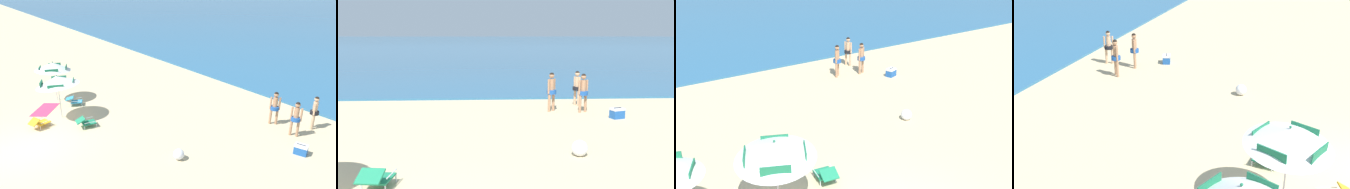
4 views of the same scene
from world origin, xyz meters
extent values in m
cylinder|color=silver|center=(-2.30, 2.05, 1.08)|extent=(0.04, 0.04, 2.17)
cone|color=white|center=(-2.30, 2.05, 1.93)|extent=(2.91, 2.92, 0.66)
cube|color=#1E724C|center=(-2.02, 2.73, 1.83)|extent=(0.69, 0.32, 0.25)
cube|color=#1E724C|center=(-2.98, 2.33, 1.83)|extent=(0.32, 0.69, 0.25)
cube|color=#1E724C|center=(-2.58, 1.37, 1.83)|extent=(0.69, 0.32, 0.25)
cube|color=#1E724C|center=(-1.62, 1.77, 1.83)|extent=(0.32, 0.69, 0.25)
sphere|color=#1E724C|center=(-2.30, 2.05, 2.20)|extent=(0.06, 0.06, 0.06)
cube|color=#1E724C|center=(-4.58, 3.23, 1.90)|extent=(0.64, 0.30, 0.24)
cube|color=#1E724C|center=(-4.21, 2.32, 1.90)|extent=(0.30, 0.64, 0.24)
sphere|color=#1E724C|center=(-4.85, 2.59, 2.24)|extent=(0.06, 0.06, 0.06)
cylinder|color=silver|center=(-1.55, 1.10, 0.32)|extent=(0.21, 0.51, 0.02)
cube|color=#1E7F56|center=(-0.53, 2.77, 0.20)|extent=(0.59, 0.66, 0.04)
cube|color=#1E7F56|center=(-0.57, 2.39, 0.41)|extent=(0.54, 0.45, 0.21)
cylinder|color=silver|center=(-0.74, 3.09, 0.09)|extent=(0.03, 0.03, 0.18)
cylinder|color=silver|center=(-0.25, 3.03, 0.09)|extent=(0.03, 0.03, 0.18)
cylinder|color=silver|center=(-0.81, 2.52, 0.09)|extent=(0.03, 0.03, 0.18)
cylinder|color=silver|center=(-0.32, 2.46, 0.09)|extent=(0.03, 0.03, 0.18)
cylinder|color=silver|center=(-0.81, 2.81, 0.32)|extent=(0.09, 0.54, 0.02)
cylinder|color=silver|center=(-0.25, 2.74, 0.32)|extent=(0.09, 0.54, 0.02)
cylinder|color=tan|center=(5.51, 9.69, 0.39)|extent=(0.11, 0.11, 0.78)
cylinder|color=tan|center=(5.77, 9.80, 0.39)|extent=(0.11, 0.11, 0.78)
cylinder|color=#1E51A3|center=(5.64, 9.74, 0.80)|extent=(0.39, 0.39, 0.16)
cylinder|color=tan|center=(5.64, 9.74, 1.06)|extent=(0.22, 0.22, 0.55)
cylinder|color=tan|center=(5.46, 9.66, 1.04)|extent=(0.08, 0.08, 0.59)
cylinder|color=tan|center=(5.82, 9.82, 1.04)|extent=(0.08, 0.08, 0.59)
sphere|color=tan|center=(5.64, 9.74, 1.48)|extent=(0.21, 0.21, 0.21)
sphere|color=black|center=(5.64, 9.74, 1.50)|extent=(0.20, 0.20, 0.20)
cylinder|color=tan|center=(4.28, 9.92, 0.40)|extent=(0.12, 0.12, 0.80)
cylinder|color=tan|center=(4.48, 10.11, 0.40)|extent=(0.12, 0.12, 0.80)
cylinder|color=#1E51A3|center=(4.38, 10.01, 0.82)|extent=(0.40, 0.40, 0.17)
cylinder|color=tan|center=(4.38, 10.01, 1.08)|extent=(0.22, 0.22, 0.56)
cylinder|color=tan|center=(4.24, 9.88, 1.06)|extent=(0.09, 0.09, 0.60)
cylinder|color=tan|center=(4.52, 10.15, 1.06)|extent=(0.09, 0.09, 0.60)
sphere|color=tan|center=(4.38, 10.01, 1.50)|extent=(0.22, 0.22, 0.22)
sphere|color=black|center=(4.38, 10.01, 1.53)|extent=(0.20, 0.20, 0.20)
cylinder|color=#D8A87F|center=(5.78, 10.98, 0.38)|extent=(0.11, 0.11, 0.77)
cylinder|color=#D8A87F|center=(5.68, 11.23, 0.38)|extent=(0.11, 0.11, 0.77)
cylinder|color=black|center=(5.73, 11.10, 0.79)|extent=(0.38, 0.38, 0.16)
cylinder|color=#D8A87F|center=(5.73, 11.10, 1.04)|extent=(0.21, 0.21, 0.54)
cylinder|color=#D8A87F|center=(5.80, 10.92, 1.03)|extent=(0.08, 0.08, 0.58)
cylinder|color=#D8A87F|center=(5.66, 11.28, 1.03)|extent=(0.08, 0.08, 0.58)
sphere|color=#D8A87F|center=(5.73, 11.10, 1.45)|extent=(0.21, 0.21, 0.21)
sphere|color=black|center=(5.73, 11.10, 1.48)|extent=(0.19, 0.19, 0.19)
cube|color=#1E56A8|center=(6.67, 8.61, 0.16)|extent=(0.56, 0.48, 0.32)
cube|color=white|center=(6.67, 8.61, 0.36)|extent=(0.58, 0.49, 0.08)
cylinder|color=black|center=(6.67, 8.61, 0.42)|extent=(0.33, 0.13, 0.02)
sphere|color=white|center=(4.15, 4.49, 0.21)|extent=(0.43, 0.43, 0.43)
camera|label=1|loc=(11.81, -1.57, 6.33)|focal=31.66mm
camera|label=2|loc=(1.76, -4.26, 3.15)|focal=37.56mm
camera|label=3|loc=(-5.42, -6.01, 7.07)|focal=42.83mm
camera|label=4|loc=(-10.91, 1.49, 6.55)|focal=45.41mm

